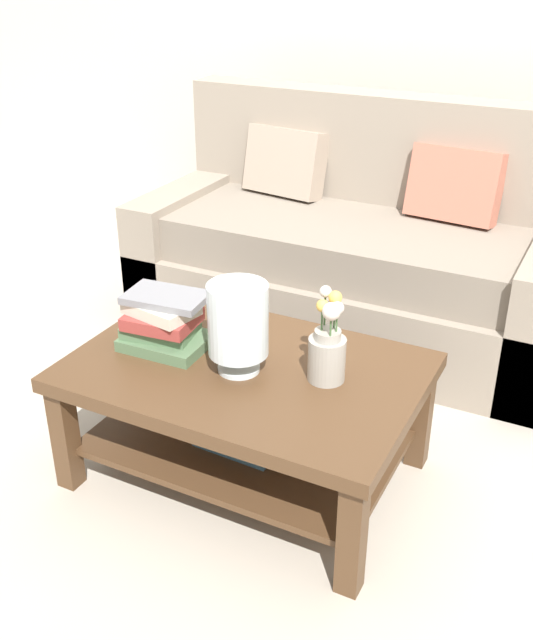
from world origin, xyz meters
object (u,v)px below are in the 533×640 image
at_px(couch, 356,255).
at_px(glass_hurricane_vase, 238,322).
at_px(flower_pitcher, 328,349).
at_px(coffee_table, 246,396).
at_px(book_stack_main, 164,322).

xyz_separation_m(couch, glass_hurricane_vase, (0.08, -1.28, 0.25)).
bearing_deg(flower_pitcher, coffee_table, -170.69).
bearing_deg(coffee_table, glass_hurricane_vase, -102.25).
bearing_deg(flower_pitcher, couch, 106.52).
distance_m(glass_hurricane_vase, flower_pitcher, 0.29).
distance_m(couch, flower_pitcher, 1.27).
height_order(coffee_table, flower_pitcher, flower_pitcher).
distance_m(coffee_table, book_stack_main, 0.38).
xyz_separation_m(couch, book_stack_main, (-0.22, -1.26, 0.16)).
bearing_deg(book_stack_main, flower_pitcher, 5.08).
height_order(couch, glass_hurricane_vase, couch).
distance_m(book_stack_main, glass_hurricane_vase, 0.32).
distance_m(couch, book_stack_main, 1.29).
bearing_deg(coffee_table, book_stack_main, -178.60).
distance_m(coffee_table, flower_pitcher, 0.36).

